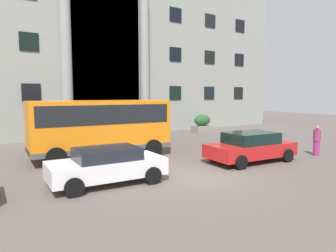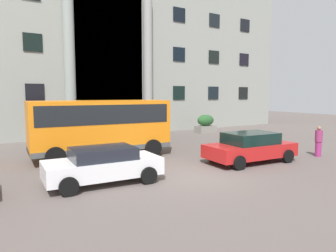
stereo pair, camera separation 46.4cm
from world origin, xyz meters
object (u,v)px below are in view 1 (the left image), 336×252
orange_minibus (101,124)px  pedestrian_woman_with_bag (317,141)px  bus_stop_sign (155,117)px  hedge_planter_west (202,124)px  hedge_planter_entrance_right (116,131)px  parked_coupe_end (251,147)px  motorcycle_far_end (252,141)px  parked_estate_mid (107,165)px

orange_minibus → pedestrian_woman_with_bag: size_ratio=4.39×
bus_stop_sign → hedge_planter_west: size_ratio=1.72×
hedge_planter_entrance_right → parked_coupe_end: parked_coupe_end is taller
hedge_planter_west → hedge_planter_entrance_right: 7.66m
parked_coupe_end → motorcycle_far_end: size_ratio=2.17×
bus_stop_sign → hedge_planter_west: 7.20m
parked_estate_mid → pedestrian_woman_with_bag: (11.02, -1.25, 0.10)m
orange_minibus → hedge_planter_west: size_ratio=4.19×
parked_estate_mid → motorcycle_far_end: parked_estate_mid is taller
parked_coupe_end → parked_estate_mid: bearing=-179.1°
bus_stop_sign → pedestrian_woman_with_bag: bus_stop_sign is taller
bus_stop_sign → parked_estate_mid: (-5.87, -6.50, -1.05)m
hedge_planter_west → parked_estate_mid: hedge_planter_west is taller
hedge_planter_entrance_right → pedestrian_woman_with_bag: pedestrian_woman_with_bag is taller
parked_coupe_end → motorcycle_far_end: (2.85, 2.42, -0.26)m
parked_coupe_end → orange_minibus: bearing=142.9°
parked_estate_mid → parked_coupe_end: bearing=0.1°
hedge_planter_west → parked_coupe_end: bearing=-118.0°
hedge_planter_west → bus_stop_sign: bearing=-154.7°
hedge_planter_west → motorcycle_far_end: hedge_planter_west is taller
pedestrian_woman_with_bag → parked_estate_mid: bearing=130.8°
hedge_planter_west → parked_coupe_end: 11.20m
orange_minibus → parked_coupe_end: (5.56, -4.79, -0.98)m
pedestrian_woman_with_bag → hedge_planter_entrance_right: bearing=77.4°
parked_estate_mid → parked_coupe_end: parked_coupe_end is taller
motorcycle_far_end → pedestrian_woman_with_bag: (1.13, -3.32, 0.32)m
parked_estate_mid → parked_coupe_end: 7.06m
bus_stop_sign → hedge_planter_entrance_right: 3.64m
parked_coupe_end → pedestrian_woman_with_bag: (3.97, -0.90, 0.06)m
hedge_planter_west → parked_coupe_end: hedge_planter_west is taller
parked_estate_mid → motorcycle_far_end: (9.89, 2.07, -0.22)m
parked_coupe_end → hedge_planter_entrance_right: bearing=107.1°
parked_estate_mid → motorcycle_far_end: 10.11m
orange_minibus → parked_estate_mid: bearing=-105.1°
bus_stop_sign → motorcycle_far_end: bus_stop_sign is taller
parked_estate_mid → pedestrian_woman_with_bag: pedestrian_woman_with_bag is taller
bus_stop_sign → hedge_planter_west: (6.45, 3.04, -1.01)m
orange_minibus → parked_coupe_end: bearing=-37.3°
hedge_planter_west → motorcycle_far_end: 7.85m
parked_estate_mid → orange_minibus: bearing=74.3°
motorcycle_far_end → hedge_planter_west: bearing=70.6°
hedge_planter_entrance_right → bus_stop_sign: bearing=-69.5°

